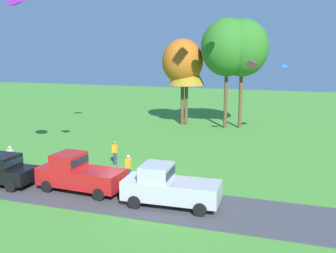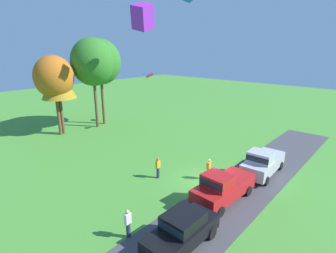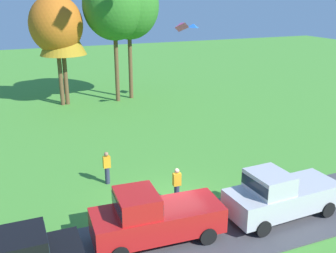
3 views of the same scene
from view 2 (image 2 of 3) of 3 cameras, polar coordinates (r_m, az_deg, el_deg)
name	(u,v)px [view 2 (image 2 of 3)]	position (r m, az deg, el deg)	size (l,w,h in m)	color
ground_plane	(208,182)	(20.83, 8.67, -11.82)	(120.00, 120.00, 0.00)	#478E33
pavement_strip	(237,193)	(19.79, 14.82, -13.77)	(36.00, 4.40, 0.06)	#424247
car_sedan_near_entrance	(182,229)	(14.35, 3.11, -21.40)	(4.40, 1.95, 1.84)	black
car_pickup_far_end	(222,187)	(18.07, 11.72, -12.74)	(5.10, 2.27, 2.14)	red
car_pickup_mid_row	(263,162)	(22.47, 19.88, -7.35)	(5.07, 2.21, 2.14)	#B7B7BC
person_watching_sky	(128,223)	(15.11, -8.71, -20.12)	(0.36, 0.24, 1.71)	#2D334C
person_beside_suv	(209,169)	(20.84, 8.84, -9.12)	(0.36, 0.24, 1.71)	#2D334C
person_on_lawn	(158,168)	(20.83, -2.20, -8.93)	(0.36, 0.24, 1.71)	#2D334C
tree_left_of_center	(54,77)	(32.42, -23.58, 9.80)	(4.34, 4.34, 9.16)	brown
tree_right_of_center	(58,82)	(32.73, -22.86, 8.94)	(3.86, 3.86, 8.15)	brown
tree_lone_near	(93,62)	(34.18, -16.08, 13.30)	(5.28, 5.28, 11.15)	brown
tree_far_left	(100,62)	(35.42, -14.57, 13.43)	(5.25, 5.25, 11.08)	brown
kite_diamond_over_trees	(147,74)	(35.01, -4.69, 11.40)	(1.09, 0.72, 0.31)	blue
kite_diamond_near_flag	(149,74)	(31.27, -4.24, 11.29)	(0.80, 1.07, 0.38)	#EA4C9E
kite_box_trailing_tail	(143,17)	(12.92, -5.55, 22.68)	(0.76, 0.76, 1.06)	purple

